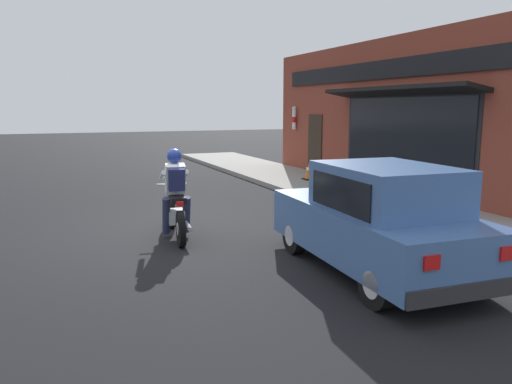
# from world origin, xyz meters

# --- Properties ---
(ground_plane) EXTENTS (80.00, 80.00, 0.00)m
(ground_plane) POSITION_xyz_m (0.00, 0.00, 0.00)
(ground_plane) COLOR black
(sidewalk_curb) EXTENTS (2.60, 22.00, 0.14)m
(sidewalk_curb) POSITION_xyz_m (5.18, 3.00, 0.07)
(sidewalk_curb) COLOR gray
(sidewalk_curb) RESTS_ON ground
(storefront_building) EXTENTS (1.25, 11.44, 4.20)m
(storefront_building) POSITION_xyz_m (6.71, 2.52, 2.11)
(storefront_building) COLOR brown
(storefront_building) RESTS_ON ground
(motorcycle_with_rider) EXTENTS (0.62, 2.02, 1.62)m
(motorcycle_with_rider) POSITION_xyz_m (0.03, -0.58, 0.68)
(motorcycle_with_rider) COLOR black
(motorcycle_with_rider) RESTS_ON ground
(car_hatchback) EXTENTS (1.85, 3.87, 1.57)m
(car_hatchback) POSITION_xyz_m (2.19, -3.65, 0.77)
(car_hatchback) COLOR black
(car_hatchback) RESTS_ON ground
(traffic_cone) EXTENTS (0.36, 0.36, 0.60)m
(traffic_cone) POSITION_xyz_m (5.35, 4.07, 0.43)
(traffic_cone) COLOR black
(traffic_cone) RESTS_ON sidewalk_curb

